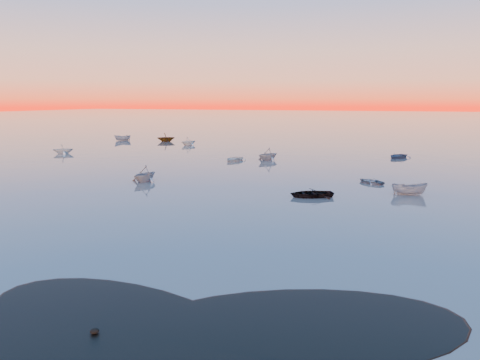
% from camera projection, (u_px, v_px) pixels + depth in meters
% --- Properties ---
extents(ground, '(600.00, 600.00, 0.00)m').
position_uv_depth(ground, '(349.00, 139.00, 116.05)').
color(ground, '#675C56').
rests_on(ground, ground).
extents(mud_lobes, '(140.00, 6.00, 0.07)m').
position_uv_depth(mud_lobes, '(90.00, 303.00, 22.41)').
color(mud_lobes, black).
rests_on(mud_lobes, ground).
extents(moored_fleet, '(124.00, 58.00, 1.20)m').
position_uv_depth(moored_fleet, '(312.00, 163.00, 72.48)').
color(moored_fleet, white).
rests_on(moored_fleet, ground).
extents(boat_near_center, '(2.31, 3.85, 1.24)m').
position_uv_depth(boat_near_center, '(409.00, 195.00, 48.04)').
color(boat_near_center, slate).
rests_on(boat_near_center, ground).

